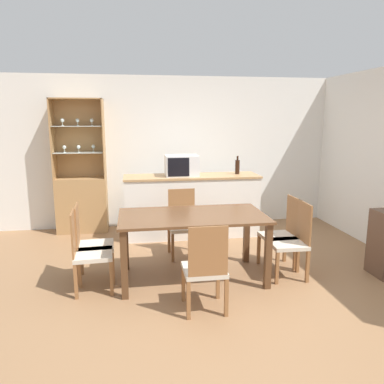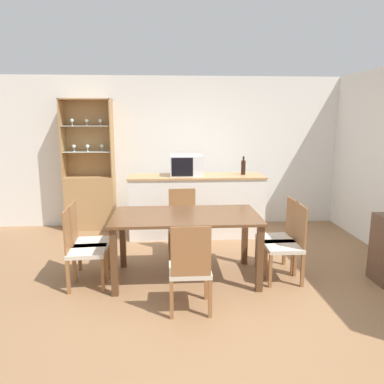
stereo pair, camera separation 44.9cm
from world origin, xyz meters
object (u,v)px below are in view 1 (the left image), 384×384
Objects in this scene: dining_chair_head_near at (205,269)px; display_cabinet at (82,194)px; microwave at (182,165)px; wine_bottle at (237,167)px; dining_table at (192,224)px; dining_chair_head_far at (183,224)px; dining_chair_side_right_far at (282,234)px; dining_chair_side_right_near at (291,241)px; dining_chair_side_left_near at (89,252)px; dining_chair_side_left_far at (91,244)px.

display_cabinet is at bearing 117.32° from dining_chair_head_near.
microwave is 1.74× the size of wine_bottle.
display_cabinet is 1.29× the size of dining_table.
dining_chair_head_far reaches higher than dining_table.
dining_chair_head_far is 1.00× the size of dining_chair_side_right_far.
dining_chair_head_near is (1.50, -2.93, -0.18)m from display_cabinet.
dining_chair_head_far is at bearing 53.33° from dining_chair_side_right_near.
dining_chair_side_left_near and dining_chair_head_near have the same top height.
display_cabinet is 3.34m from dining_chair_side_right_far.
dining_chair_side_left_far is at bearing 87.46° from dining_chair_side_right_far.
dining_chair_side_right_far is at bearing 86.56° from dining_chair_side_left_far.
dining_chair_side_right_near is 1.00× the size of dining_chair_side_right_far.
dining_chair_head_far is 1.55m from dining_chair_head_near.
microwave is at bearing 87.99° from dining_chair_head_near.
dining_chair_head_far is (1.50, -1.37, -0.18)m from display_cabinet.
dining_chair_head_near is at bearing -112.13° from wine_bottle.
dining_chair_side_right_near is at bearing 139.62° from dining_chair_head_far.
dining_chair_side_right_near is 1.78× the size of microwave.
wine_bottle is at bearing 122.09° from dining_chair_side_left_far.
dining_chair_head_far is 1.11m from microwave.
dining_chair_side_right_near is (1.16, -0.14, -0.23)m from dining_table.
display_cabinet is 2.40× the size of dining_chair_head_far.
dining_chair_side_right_near is 1.00× the size of dining_chair_head_near.
dining_chair_side_left_near and dining_chair_side_right_far have the same top height.
microwave is (0.09, 0.86, 0.70)m from dining_chair_head_far.
dining_table is 2.00m from wine_bottle.
dining_chair_side_right_near is 2.18m from microwave.
wine_bottle is (2.15, 1.55, 0.66)m from dining_chair_side_left_far.
dining_chair_side_left_far is 2.07m from microwave.
dining_chair_side_left_far is (0.00, 0.27, 0.00)m from dining_chair_side_left_near.
dining_table is 0.81m from dining_chair_head_far.
wine_bottle is at bearing -139.99° from dining_chair_head_far.
dining_chair_side_right_near is 0.28m from dining_chair_side_right_far.
dining_table is at bearing -120.73° from wine_bottle.
dining_table is 3.31× the size of microwave.
display_cabinet is 2.59m from wine_bottle.
dining_chair_head_far is at bearing 90.13° from dining_table.
dining_chair_head_far is 3.11× the size of wine_bottle.
microwave is (1.59, -0.51, 0.51)m from display_cabinet.
microwave is at bearing -98.13° from dining_chair_head_far.
dining_chair_side_left_far is 2.73m from wine_bottle.
microwave is at bearing -177.29° from wine_bottle.
dining_chair_head_far is 1.32m from dining_chair_side_left_far.
dining_chair_side_right_far is at bearing 38.49° from dining_chair_head_near.
wine_bottle is (2.50, -0.47, 0.47)m from display_cabinet.
dining_chair_head_near is (1.16, -0.64, 0.00)m from dining_chair_side_left_near.
dining_chair_side_right_far is 3.11× the size of wine_bottle.
dining_chair_head_far is at bearing -96.06° from microwave.
dining_chair_side_left_far is 1.00× the size of dining_chair_side_right_far.
dining_chair_side_left_near is at bearing -81.34° from display_cabinet.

